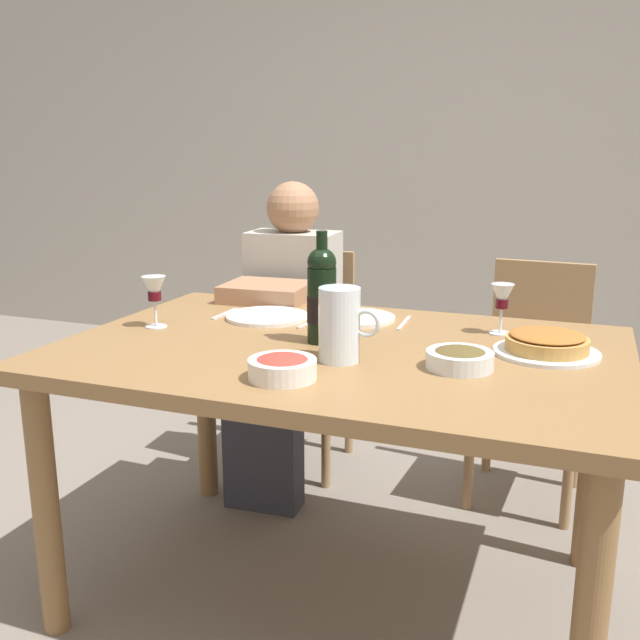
% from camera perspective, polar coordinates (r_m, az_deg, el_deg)
% --- Properties ---
extents(ground_plane, '(8.00, 8.00, 0.00)m').
position_cam_1_polar(ground_plane, '(2.25, 1.50, -21.09)').
color(ground_plane, slate).
extents(back_wall, '(8.00, 0.10, 2.80)m').
position_cam_1_polar(back_wall, '(4.29, 13.10, 14.91)').
color(back_wall, '#B2ADA3').
rests_on(back_wall, ground).
extents(dining_table, '(1.50, 1.00, 0.76)m').
position_cam_1_polar(dining_table, '(1.95, 1.62, -4.71)').
color(dining_table, olive).
rests_on(dining_table, ground).
extents(wine_bottle, '(0.08, 0.08, 0.31)m').
position_cam_1_polar(wine_bottle, '(1.92, 0.14, 1.99)').
color(wine_bottle, black).
rests_on(wine_bottle, dining_table).
extents(water_pitcher, '(0.16, 0.10, 0.19)m').
position_cam_1_polar(water_pitcher, '(1.76, 1.61, -0.72)').
color(water_pitcher, silver).
rests_on(water_pitcher, dining_table).
extents(baked_tart, '(0.27, 0.27, 0.06)m').
position_cam_1_polar(baked_tart, '(1.93, 17.77, -1.84)').
color(baked_tart, silver).
rests_on(baked_tart, dining_table).
extents(salad_bowl, '(0.16, 0.16, 0.06)m').
position_cam_1_polar(salad_bowl, '(1.64, -3.05, -3.78)').
color(salad_bowl, white).
rests_on(salad_bowl, dining_table).
extents(olive_bowl, '(0.16, 0.16, 0.05)m').
position_cam_1_polar(olive_bowl, '(1.75, 11.17, -3.01)').
color(olive_bowl, silver).
rests_on(olive_bowl, dining_table).
extents(wine_glass_left_diner, '(0.07, 0.07, 0.15)m').
position_cam_1_polar(wine_glass_left_diner, '(2.15, -13.20, 2.26)').
color(wine_glass_left_diner, silver).
rests_on(wine_glass_left_diner, dining_table).
extents(wine_glass_right_diner, '(0.07, 0.07, 0.15)m').
position_cam_1_polar(wine_glass_right_diner, '(2.08, 14.44, 1.63)').
color(wine_glass_right_diner, silver).
rests_on(wine_glass_right_diner, dining_table).
extents(dinner_plate_left_setting, '(0.26, 0.26, 0.01)m').
position_cam_1_polar(dinner_plate_left_setting, '(2.23, -4.27, 0.29)').
color(dinner_plate_left_setting, white).
rests_on(dinner_plate_left_setting, dining_table).
extents(dinner_plate_right_setting, '(0.24, 0.24, 0.01)m').
position_cam_1_polar(dinner_plate_right_setting, '(2.21, 3.00, 0.18)').
color(dinner_plate_right_setting, white).
rests_on(dinner_plate_right_setting, dining_table).
extents(fork_left_setting, '(0.02, 0.16, 0.00)m').
position_cam_1_polar(fork_left_setting, '(2.30, -7.66, 0.51)').
color(fork_left_setting, silver).
rests_on(fork_left_setting, dining_table).
extents(knife_left_setting, '(0.03, 0.18, 0.00)m').
position_cam_1_polar(knife_left_setting, '(2.17, -0.68, -0.13)').
color(knife_left_setting, silver).
rests_on(knife_left_setting, dining_table).
extents(knife_right_setting, '(0.02, 0.18, 0.00)m').
position_cam_1_polar(knife_right_setting, '(2.17, 6.77, -0.23)').
color(knife_right_setting, silver).
rests_on(knife_right_setting, dining_table).
extents(spoon_right_setting, '(0.02, 0.16, 0.00)m').
position_cam_1_polar(spoon_right_setting, '(2.26, -0.62, 0.41)').
color(spoon_right_setting, silver).
rests_on(spoon_right_setting, dining_table).
extents(chair_left, '(0.42, 0.42, 0.87)m').
position_cam_1_polar(chair_left, '(2.92, -1.26, -1.90)').
color(chair_left, '#9E7A51').
rests_on(chair_left, ground).
extents(diner_left, '(0.35, 0.52, 1.16)m').
position_cam_1_polar(diner_left, '(2.68, -2.93, -0.72)').
color(diner_left, '#B7B2A8').
rests_on(diner_left, ground).
extents(chair_right, '(0.42, 0.42, 0.87)m').
position_cam_1_polar(chair_right, '(2.75, 16.82, -3.49)').
color(chair_right, '#9E7A51').
rests_on(chair_right, ground).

